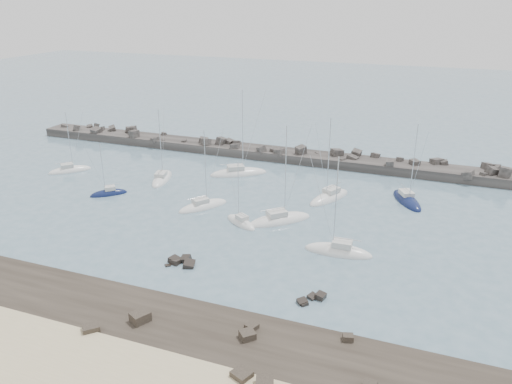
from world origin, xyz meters
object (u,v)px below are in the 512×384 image
at_px(sailboat_0, 70,171).
at_px(sailboat_7, 280,221).
at_px(sailboat_5, 241,223).
at_px(sailboat_9, 338,252).
at_px(sailboat_1, 162,179).
at_px(sailboat_6, 329,198).
at_px(sailboat_3, 203,207).
at_px(sailboat_4, 238,174).
at_px(sailboat_2, 109,194).
at_px(sailboat_8, 407,201).

relative_size(sailboat_0, sailboat_7, 0.80).
xyz_separation_m(sailboat_5, sailboat_9, (15.85, -3.91, 0.02)).
bearing_deg(sailboat_1, sailboat_5, -30.69).
bearing_deg(sailboat_0, sailboat_9, -14.20).
bearing_deg(sailboat_6, sailboat_3, -149.49).
bearing_deg(sailboat_4, sailboat_7, -51.29).
xyz_separation_m(sailboat_2, sailboat_3, (17.91, 0.71, -0.00)).
bearing_deg(sailboat_1, sailboat_0, -173.59).
height_order(sailboat_8, sailboat_9, sailboat_9).
bearing_deg(sailboat_1, sailboat_7, -20.23).
bearing_deg(sailboat_5, sailboat_9, -13.84).
distance_m(sailboat_1, sailboat_5, 24.66).
distance_m(sailboat_2, sailboat_9, 42.45).
bearing_deg(sailboat_9, sailboat_6, 106.46).
relative_size(sailboat_0, sailboat_3, 0.93).
height_order(sailboat_1, sailboat_7, sailboat_7).
height_order(sailboat_2, sailboat_4, sailboat_4).
bearing_deg(sailboat_5, sailboat_2, 173.79).
xyz_separation_m(sailboat_1, sailboat_5, (21.20, -12.58, 0.00)).
height_order(sailboat_1, sailboat_3, sailboat_1).
bearing_deg(sailboat_4, sailboat_9, -44.62).
relative_size(sailboat_2, sailboat_4, 0.59).
distance_m(sailboat_4, sailboat_6, 20.23).
xyz_separation_m(sailboat_4, sailboat_7, (14.17, -17.68, 0.01)).
height_order(sailboat_4, sailboat_6, sailboat_4).
bearing_deg(sailboat_3, sailboat_7, -3.05).
relative_size(sailboat_0, sailboat_6, 0.84).
distance_m(sailboat_4, sailboat_7, 22.66).
distance_m(sailboat_6, sailboat_7, 12.74).
xyz_separation_m(sailboat_6, sailboat_7, (-5.14, -11.66, -0.00)).
xyz_separation_m(sailboat_3, sailboat_7, (13.43, -0.72, 0.01)).
height_order(sailboat_0, sailboat_7, sailboat_7).
relative_size(sailboat_1, sailboat_8, 0.98).
xyz_separation_m(sailboat_1, sailboat_2, (-4.86, -9.75, 0.00)).
bearing_deg(sailboat_7, sailboat_8, 40.55).
bearing_deg(sailboat_9, sailboat_0, 165.80).
relative_size(sailboat_1, sailboat_3, 1.04).
height_order(sailboat_2, sailboat_3, sailboat_3).
height_order(sailboat_5, sailboat_7, sailboat_7).
height_order(sailboat_6, sailboat_9, sailboat_6).
bearing_deg(sailboat_3, sailboat_2, -177.74).
bearing_deg(sailboat_6, sailboat_7, -113.78).
xyz_separation_m(sailboat_8, sailboat_9, (-7.07, -21.83, 0.01)).
distance_m(sailboat_7, sailboat_9, 12.54).
bearing_deg(sailboat_2, sailboat_7, -0.02).
relative_size(sailboat_6, sailboat_7, 0.95).
relative_size(sailboat_2, sailboat_7, 0.63).
bearing_deg(sailboat_7, sailboat_5, -151.81).
distance_m(sailboat_1, sailboat_8, 44.44).
xyz_separation_m(sailboat_5, sailboat_8, (22.92, 17.92, 0.00)).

